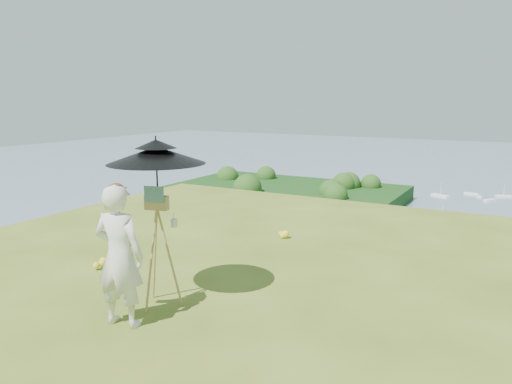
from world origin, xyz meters
The scene contains 11 objects.
ground centered at (0.00, 0.00, 0.00)m, with size 14.00×14.00×0.00m, color #4C601B.
shoreline_tier centered at (0.00, 75.00, -36.00)m, with size 170.00×28.00×8.00m, color #696554.
peninsula centered at (-75.00, 155.00, -29.00)m, with size 90.00×60.00×12.00m, color #0F3811, non-canonical shape.
slope_trees centered at (0.00, 35.00, -15.00)m, with size 110.00×50.00×6.00m, color #214F17, non-canonical shape.
harbor_town centered at (0.00, 75.00, -29.50)m, with size 110.00×22.00×5.00m, color silver, non-canonical shape.
moored_boats centered at (-12.50, 161.00, -33.65)m, with size 140.00×140.00×0.70m, color white, non-canonical shape.
wildflowers centered at (0.00, 0.25, 0.06)m, with size 10.00×10.50×0.12m, color yellow, non-canonical shape.
painter centered at (-1.90, -0.69, 0.79)m, with size 0.57×0.38×1.57m, color beige.
field_easel centered at (-1.88, -0.08, 0.73)m, with size 0.55×0.55×1.46m, color #A38644, non-canonical shape.
sun_umbrella centered at (-1.89, -0.05, 1.62)m, with size 1.13×1.13×0.83m, color black, non-canonical shape.
painter_cap centered at (-1.90, -0.69, 1.53)m, with size 0.19×0.23×0.10m, color #BF6A69, non-canonical shape.
Camera 1 is at (1.88, -4.45, 2.45)m, focal length 35.00 mm.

